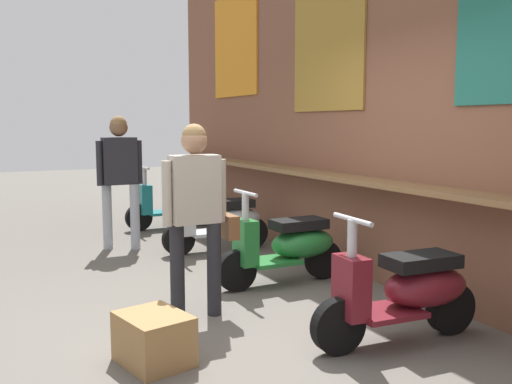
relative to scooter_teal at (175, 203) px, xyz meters
name	(u,v)px	position (x,y,z in m)	size (l,w,h in m)	color
ground_plane	(227,330)	(4.38, -1.08, -0.39)	(33.10, 33.10, 0.00)	#605B54
market_stall_facade	(430,92)	(4.38, 0.94, 1.50)	(11.82, 0.61, 3.78)	brown
scooter_teal	(175,203)	(0.00, 0.00, 0.00)	(0.46, 1.40, 0.97)	#197075
scooter_silver	(223,221)	(1.82, 0.00, 0.00)	(0.46, 1.40, 0.97)	#B2B5BA
scooter_green	(289,246)	(3.47, 0.00, 0.00)	(0.46, 1.40, 0.97)	#237533
scooter_maroon	(407,291)	(5.20, 0.00, 0.00)	(0.49, 1.40, 0.97)	maroon
shopper_with_handbag	(197,202)	(3.96, -1.16, 0.58)	(0.26, 0.64, 1.61)	#232328
shopper_browsing	(120,167)	(1.13, -1.11, 0.67)	(0.29, 0.58, 1.70)	#999EA8
merchandise_crate	(154,339)	(4.72, -1.78, -0.22)	(0.49, 0.39, 0.34)	olive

